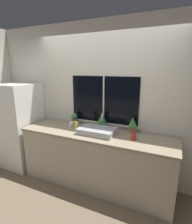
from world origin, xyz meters
TOP-DOWN VIEW (x-y plane):
  - ground_plane at (0.00, 0.00)m, footprint 14.00×14.00m
  - wall_back at (0.00, 0.71)m, footprint 8.00×0.09m
  - wall_left at (-2.21, 1.50)m, footprint 0.06×7.00m
  - counter at (0.00, 0.32)m, footprint 2.52×0.67m
  - refrigerator at (-1.62, 0.32)m, footprint 0.63×0.74m
  - sink at (0.03, 0.32)m, footprint 0.57×0.43m
  - potted_plant_left at (-0.54, 0.57)m, footprint 0.11×0.11m
  - potted_plant_center at (0.01, 0.57)m, footprint 0.16×0.16m
  - potted_plant_right at (0.54, 0.57)m, footprint 0.14×0.14m
  - soap_bottle at (-0.32, 0.29)m, footprint 0.06×0.06m
  - mug_white at (-0.51, 0.44)m, footprint 0.09×0.09m
  - mug_red at (0.62, 0.32)m, footprint 0.08×0.08m

SIDE VIEW (x-z plane):
  - ground_plane at x=0.00m, z-range 0.00..0.00m
  - counter at x=0.00m, z-range 0.00..0.93m
  - refrigerator at x=-1.62m, z-range 0.00..1.65m
  - mug_red at x=0.62m, z-range 0.92..1.00m
  - mug_white at x=-0.51m, z-range 0.92..1.01m
  - sink at x=0.03m, z-range 0.83..1.11m
  - soap_bottle at x=-0.32m, z-range 0.91..1.12m
  - potted_plant_left at x=-0.54m, z-range 0.93..1.14m
  - potted_plant_right at x=0.54m, z-range 0.94..1.21m
  - potted_plant_center at x=0.01m, z-range 0.95..1.23m
  - wall_back at x=0.00m, z-range 0.00..2.70m
  - wall_left at x=-2.21m, z-range 0.00..2.70m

